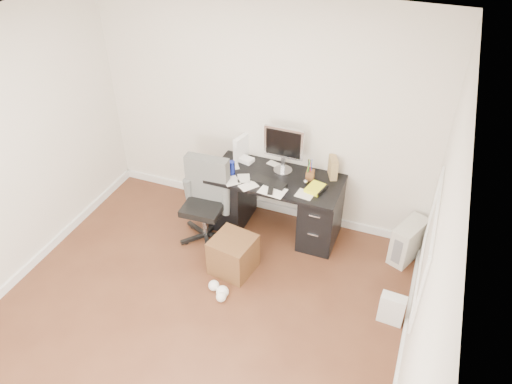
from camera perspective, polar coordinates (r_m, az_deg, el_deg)
ground at (r=5.13m, az=-7.51°, el=-14.50°), size 4.00×4.00×0.00m
room_shell at (r=4.00m, az=-8.74°, el=0.95°), size 4.02×4.02×2.71m
desk at (r=5.85m, az=2.24°, el=-1.16°), size 1.50×0.70×0.75m
loose_papers at (r=5.66m, az=0.23°, el=1.82°), size 1.10×0.60×0.00m
lcd_monitor at (r=5.60m, az=3.18°, el=4.85°), size 0.46×0.26×0.58m
keyboard at (r=5.55m, az=1.47°, el=1.16°), size 0.42×0.20×0.02m
computer_mouse at (r=5.55m, az=5.70°, el=1.17°), size 0.07×0.07×0.06m
travel_mug at (r=5.66m, az=-2.78°, el=2.76°), size 0.09×0.09×0.17m
white_binder at (r=5.92m, az=-1.70°, el=5.13°), size 0.17×0.27×0.29m
magazine_file at (r=5.66m, az=8.79°, el=2.80°), size 0.17×0.23×0.24m
pen_cup at (r=5.57m, az=6.25°, el=2.59°), size 0.12×0.12×0.26m
yellow_book at (r=5.47m, az=6.84°, el=0.42°), size 0.22×0.26×0.04m
paper_remote at (r=5.42m, az=1.90°, el=0.21°), size 0.31×0.26×0.02m
office_chair at (r=5.69m, az=-6.04°, el=-1.25°), size 0.61×0.61×1.01m
pc_tower at (r=5.81m, az=17.00°, el=-5.39°), size 0.37×0.51×0.47m
shopping_bag at (r=5.15m, az=15.26°, el=-12.76°), size 0.25×0.19×0.33m
wicker_basket at (r=5.44m, az=-2.62°, el=-7.15°), size 0.49×0.49×0.43m
desk_printer at (r=6.23m, az=-2.70°, el=-2.05°), size 0.39×0.36×0.18m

